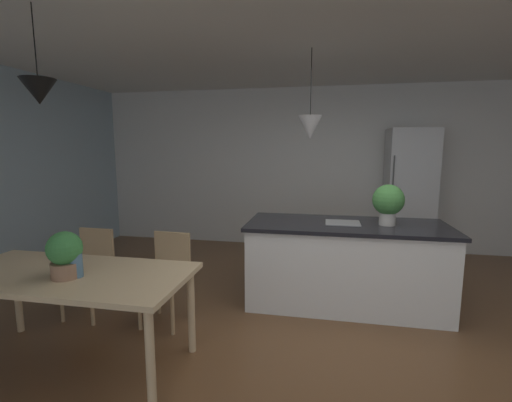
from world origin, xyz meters
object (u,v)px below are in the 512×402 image
potted_plant_on_table (65,254)px  potted_plant_on_island (388,202)px  chair_far_left (90,269)px  dining_table (68,281)px  kitchen_island (345,263)px  chair_far_right (167,275)px  refrigerator (409,194)px  vase_on_dining_table (76,265)px

potted_plant_on_table → potted_plant_on_island: bearing=33.3°
chair_far_left → potted_plant_on_table: size_ratio=2.55×
potted_plant_on_island → potted_plant_on_table: size_ratio=1.24×
dining_table → kitchen_island: (2.14, 1.55, -0.22)m
chair_far_right → chair_far_left: same height
dining_table → kitchen_island: bearing=35.8°
refrigerator → vase_on_dining_table: size_ratio=11.33×
dining_table → potted_plant_on_table: bearing=-53.8°
refrigerator → vase_on_dining_table: bearing=-130.6°
chair_far_right → potted_plant_on_island: size_ratio=2.05×
refrigerator → vase_on_dining_table: refrigerator is taller
dining_table → vase_on_dining_table: vase_on_dining_table is taller
vase_on_dining_table → chair_far_right: bearing=71.7°
chair_far_right → vase_on_dining_table: size_ratio=4.96×
dining_table → chair_far_left: chair_far_left is taller
vase_on_dining_table → refrigerator: bearing=49.4°
kitchen_island → chair_far_left: bearing=-163.7°
chair_far_right → refrigerator: 3.87m
kitchen_island → vase_on_dining_table: size_ratio=11.97×
potted_plant_on_island → chair_far_left: bearing=-165.9°
refrigerator → kitchen_island: bearing=-118.1°
dining_table → refrigerator: bearing=47.6°
chair_far_left → potted_plant_on_island: 3.13m
kitchen_island → dining_table: bearing=-144.2°
chair_far_right → potted_plant_on_island: 2.35m
potted_plant_on_table → vase_on_dining_table: 0.11m
dining_table → potted_plant_on_table: 0.27m
kitchen_island → vase_on_dining_table: (-2.01, -1.62, 0.38)m
refrigerator → potted_plant_on_island: refrigerator is taller
dining_table → kitchen_island: kitchen_island is taller
potted_plant_on_island → potted_plant_on_table: bearing=-146.7°
dining_table → chair_far_right: (0.42, 0.80, -0.21)m
kitchen_island → potted_plant_on_table: 2.69m
kitchen_island → vase_on_dining_table: 2.61m
kitchen_island → potted_plant_on_island: potted_plant_on_island is taller
dining_table → vase_on_dining_table: 0.22m
refrigerator → potted_plant_on_island: bearing=-107.9°
chair_far_right → vase_on_dining_table: bearing=-108.3°
chair_far_left → kitchen_island: kitchen_island is taller
chair_far_right → chair_far_left: 0.84m
potted_plant_on_island → kitchen_island: bearing=180.0°
potted_plant_on_island → potted_plant_on_table: (-2.49, -1.63, -0.21)m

